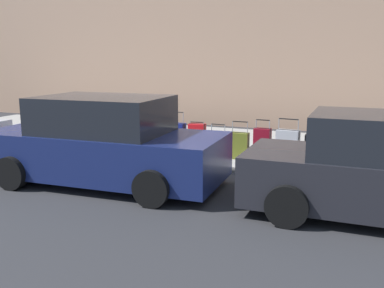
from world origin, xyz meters
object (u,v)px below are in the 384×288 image
Objects in this scene: suitcase_red_6 at (197,139)px; parked_car_navy_1 at (104,144)px; suitcase_black_8 at (159,139)px; fire_hydrant at (107,131)px; suitcase_silver_2 at (288,146)px; bollard_post at (87,133)px; suitcase_teal_5 at (218,145)px; suitcase_olive_4 at (240,146)px; suitcase_maroon_3 at (262,144)px; suitcase_navy_0 at (339,152)px; suitcase_silver_9 at (140,138)px; suitcase_navy_7 at (178,138)px; suitcase_black_1 at (313,150)px.

parked_car_navy_1 is at bearing 68.88° from suitcase_red_6.
suitcase_black_8 is 1.53m from fire_hydrant.
suitcase_silver_2 is 5.24m from bollard_post.
suitcase_black_8 reaches higher than suitcase_teal_5.
suitcase_maroon_3 is at bearing -178.09° from suitcase_olive_4.
suitcase_maroon_3 is 0.20× the size of parked_car_navy_1.
bollard_post is (6.32, 0.17, 0.03)m from suitcase_navy_0.
suitcase_silver_9 is at bearing -3.25° from suitcase_black_8.
suitcase_black_8 is 1.24× the size of suitcase_silver_9.
suitcase_red_6 is 1.59m from suitcase_silver_9.
suitcase_navy_0 is 0.99× the size of suitcase_silver_2.
suitcase_navy_0 is 5.79m from fire_hydrant.
suitcase_navy_7 is at bearing -179.72° from fire_hydrant.
suitcase_maroon_3 is at bearing 3.61° from suitcase_silver_2.
suitcase_maroon_3 is at bearing 179.38° from suitcase_teal_5.
suitcase_black_8 reaches higher than fire_hydrant.
parked_car_navy_1 is at bearing 33.95° from suitcase_black_1.
parked_car_navy_1 is (2.03, 2.48, 0.35)m from suitcase_olive_4.
suitcase_navy_7 reaches higher than suitcase_maroon_3.
suitcase_red_6 is at bearing 0.37° from suitcase_navy_0.
suitcase_red_6 is 0.86× the size of suitcase_black_8.
suitcase_teal_5 is 1.03m from suitcase_navy_7.
suitcase_silver_2 reaches higher than bollard_post.
suitcase_olive_4 reaches higher than suitcase_red_6.
suitcase_silver_9 is 0.16× the size of parked_car_navy_1.
parked_car_navy_1 is at bearing 39.03° from suitcase_silver_2.
suitcase_olive_4 is at bearing 178.81° from suitcase_silver_9.
suitcase_silver_9 is at bearing -0.03° from suitcase_silver_2.
suitcase_silver_2 is at bearing -140.97° from parked_car_navy_1.
suitcase_red_6 is (1.59, 0.00, 0.00)m from suitcase_maroon_3.
suitcase_navy_7 reaches higher than bollard_post.
suitcase_silver_9 is at bearing -1.66° from suitcase_navy_7.
suitcase_navy_0 is 4.83m from suitcase_silver_9.
parked_car_navy_1 is at bearing 44.31° from suitcase_maroon_3.
parked_car_navy_1 is (4.21, 2.51, 0.33)m from suitcase_navy_0.
suitcase_teal_5 is at bearing -178.24° from suitcase_red_6.
suitcase_olive_4 is 0.54m from suitcase_teal_5.
suitcase_silver_2 is 1.13× the size of suitcase_olive_4.
suitcase_red_6 reaches higher than fire_hydrant.
suitcase_navy_0 is at bearing -179.85° from suitcase_navy_7.
suitcase_teal_5 reaches higher than fire_hydrant.
suitcase_silver_9 is 0.97m from fire_hydrant.
suitcase_black_1 is 1.66m from suitcase_olive_4.
suitcase_maroon_3 is (1.65, 0.02, 0.04)m from suitcase_navy_0.
suitcase_black_8 is at bearing -175.57° from bollard_post.
suitcase_olive_4 is (0.53, 0.02, -0.07)m from suitcase_maroon_3.
suitcase_silver_2 reaches higher than suitcase_teal_5.
suitcase_teal_5 is 3.08m from fire_hydrant.
suitcase_black_1 reaches higher than fire_hydrant.
parked_car_navy_1 is (-2.12, 2.34, 0.30)m from bollard_post.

